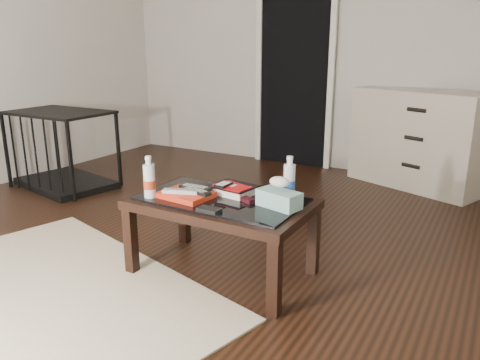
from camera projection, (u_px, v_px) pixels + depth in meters
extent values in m
plane|color=black|center=(197.00, 249.00, 3.08)|extent=(5.00, 5.00, 0.00)
plane|color=beige|center=(333.00, 39.00, 4.79)|extent=(5.00, 0.00, 5.00)
cube|color=black|center=(295.00, 73.00, 5.05)|extent=(0.80, 0.05, 2.00)
cube|color=silver|center=(259.00, 72.00, 5.22)|extent=(0.06, 0.04, 2.04)
cube|color=silver|center=(331.00, 74.00, 4.82)|extent=(0.06, 0.04, 2.04)
cube|color=black|center=(131.00, 241.00, 2.70)|extent=(0.06, 0.06, 0.40)
cube|color=black|center=(274.00, 279.00, 2.26)|extent=(0.06, 0.06, 0.40)
cube|color=black|center=(184.00, 214.00, 3.14)|extent=(0.06, 0.06, 0.40)
cube|color=black|center=(313.00, 241.00, 2.70)|extent=(0.06, 0.06, 0.40)
cube|color=black|center=(222.00, 204.00, 2.64)|extent=(1.00, 0.60, 0.05)
cube|color=black|center=(222.00, 199.00, 2.63)|extent=(0.90, 0.50, 0.01)
cube|color=#BDB693|center=(26.00, 302.00, 2.43)|extent=(2.32, 1.96, 0.01)
cube|color=beige|center=(419.00, 139.00, 4.35)|extent=(1.30, 0.91, 0.90)
cylinder|color=black|center=(411.00, 166.00, 4.19)|extent=(0.18, 0.10, 0.04)
cylinder|color=black|center=(414.00, 138.00, 4.12)|extent=(0.18, 0.10, 0.04)
cylinder|color=black|center=(417.00, 110.00, 4.05)|extent=(0.18, 0.10, 0.04)
cube|color=black|center=(66.00, 183.00, 4.44)|extent=(1.00, 0.77, 0.06)
cube|color=black|center=(59.00, 113.00, 4.26)|extent=(1.00, 0.77, 0.02)
cube|color=black|center=(6.00, 151.00, 4.32)|extent=(0.03, 0.03, 0.70)
cube|color=black|center=(71.00, 162.00, 3.92)|extent=(0.03, 0.03, 0.70)
cube|color=black|center=(56.00, 140.00, 4.79)|extent=(0.03, 0.03, 0.70)
cube|color=black|center=(118.00, 149.00, 4.38)|extent=(0.03, 0.03, 0.70)
cube|color=red|center=(186.00, 195.00, 2.64)|extent=(0.30, 0.23, 0.03)
cube|color=silver|center=(180.00, 191.00, 2.62)|extent=(0.20, 0.12, 0.02)
cube|color=black|center=(196.00, 191.00, 2.62)|extent=(0.21, 0.09, 0.02)
cube|color=black|center=(195.00, 187.00, 2.69)|extent=(0.20, 0.05, 0.02)
cube|color=black|center=(233.00, 189.00, 2.71)|extent=(0.27, 0.23, 0.05)
cube|color=#B70C0F|center=(232.00, 186.00, 2.69)|extent=(0.22, 0.19, 0.01)
cube|color=black|center=(224.00, 184.00, 2.68)|extent=(0.07, 0.11, 0.02)
cube|color=black|center=(248.00, 200.00, 2.56)|extent=(0.10, 0.08, 0.02)
cube|color=black|center=(209.00, 210.00, 2.41)|extent=(0.12, 0.07, 0.02)
cylinder|color=silver|center=(149.00, 177.00, 2.61)|extent=(0.08, 0.08, 0.24)
cylinder|color=white|center=(289.00, 177.00, 2.61)|extent=(0.08, 0.08, 0.24)
cube|color=#227E7B|center=(279.00, 199.00, 2.47)|extent=(0.25, 0.17, 0.09)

